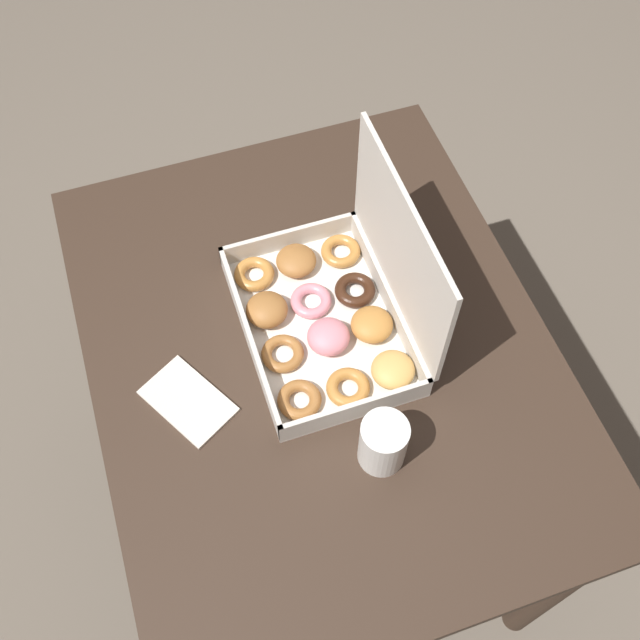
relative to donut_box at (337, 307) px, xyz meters
name	(u,v)px	position (x,y,z in m)	size (l,w,h in m)	color
ground_plane	(320,491)	(0.04, -0.04, -0.79)	(8.00, 8.00, 0.00)	#6B6054
dining_table	(320,381)	(0.04, -0.04, -0.17)	(0.96, 0.75, 0.75)	#38281E
donut_box	(337,307)	(0.00, 0.00, 0.00)	(0.36, 0.26, 0.28)	silver
coffee_mug	(383,442)	(0.25, -0.01, 0.00)	(0.07, 0.07, 0.10)	white
paper_napkin	(188,401)	(0.06, -0.27, -0.05)	(0.17, 0.15, 0.01)	silver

